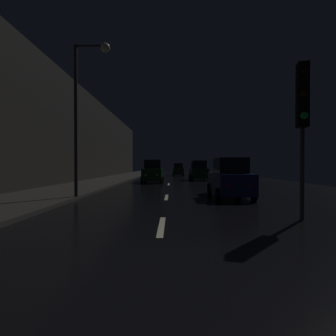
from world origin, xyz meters
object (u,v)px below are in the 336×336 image
at_px(streetlamp_overhead, 85,96).
at_px(car_distant_taillights, 178,170).
at_px(traffic_light_near_right, 303,107).
at_px(car_approaching_headlights, 153,172).
at_px(car_parked_right_near, 230,179).
at_px(car_parked_right_far, 199,171).

height_order(streetlamp_overhead, car_distant_taillights, streetlamp_overhead).
height_order(traffic_light_near_right, car_distant_taillights, traffic_light_near_right).
bearing_deg(streetlamp_overhead, car_approaching_headlights, 79.69).
bearing_deg(streetlamp_overhead, car_distant_taillights, 79.82).
bearing_deg(traffic_light_near_right, car_distant_taillights, -162.60).
bearing_deg(car_parked_right_near, car_distant_taillights, 4.18).
bearing_deg(streetlamp_overhead, traffic_light_near_right, -28.27).
bearing_deg(car_approaching_headlights, car_parked_right_far, 128.97).
bearing_deg(traffic_light_near_right, streetlamp_overhead, -105.92).
height_order(car_parked_right_near, car_distant_taillights, car_parked_right_near).
bearing_deg(traffic_light_near_right, car_parked_right_near, -158.33).
xyz_separation_m(car_approaching_headlights, car_parked_right_near, (4.78, -11.15, -0.07)).
distance_m(car_approaching_headlights, car_parked_right_near, 12.13).
height_order(car_parked_right_far, car_distant_taillights, car_parked_right_far).
bearing_deg(car_parked_right_far, streetlamp_overhead, 156.57).
height_order(car_approaching_headlights, car_parked_right_far, car_approaching_headlights).
bearing_deg(car_distant_taillights, traffic_light_near_right, -174.95).
distance_m(car_parked_right_far, car_distant_taillights, 12.11).
relative_size(traffic_light_near_right, car_approaching_headlights, 1.09).
bearing_deg(car_distant_taillights, car_approaching_headlights, 169.91).
bearing_deg(traffic_light_near_right, car_approaching_headlights, -148.78).
height_order(traffic_light_near_right, car_parked_right_far, traffic_light_near_right).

